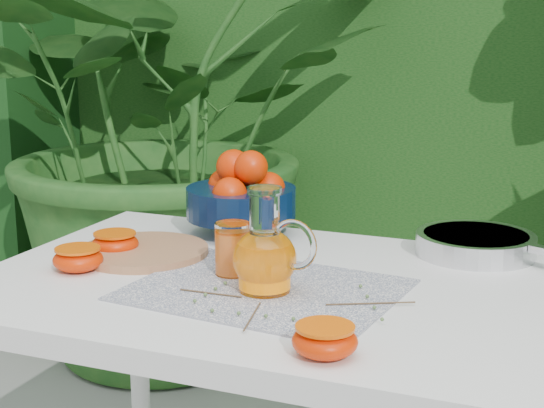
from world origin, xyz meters
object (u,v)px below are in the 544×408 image
at_px(cutting_board, 144,252).
at_px(saute_pan, 477,243).
at_px(white_table, 268,324).
at_px(fruit_bowl, 242,195).
at_px(juice_pitcher, 266,256).

height_order(cutting_board, saute_pan, saute_pan).
distance_m(white_table, fruit_bowl, 0.35).
xyz_separation_m(cutting_board, fruit_bowl, (0.11, 0.22, 0.07)).
xyz_separation_m(white_table, saute_pan, (0.31, 0.29, 0.10)).
bearing_deg(juice_pitcher, fruit_bowl, 119.91).
distance_m(cutting_board, juice_pitcher, 0.32).
height_order(fruit_bowl, saute_pan, fruit_bowl).
bearing_deg(saute_pan, juice_pitcher, -128.74).
bearing_deg(cutting_board, juice_pitcher, -21.04).
relative_size(juice_pitcher, saute_pan, 0.42).
distance_m(fruit_bowl, juice_pitcher, 0.39).
distance_m(cutting_board, fruit_bowl, 0.25).
distance_m(white_table, juice_pitcher, 0.16).
bearing_deg(white_table, juice_pitcher, -70.09).
bearing_deg(juice_pitcher, saute_pan, 51.26).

